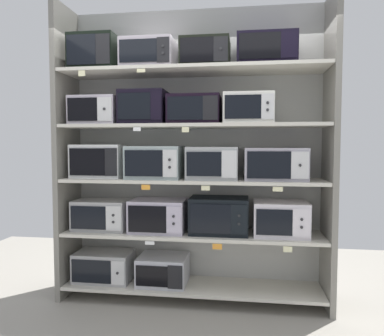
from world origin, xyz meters
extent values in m
cube|color=#B2B2AD|center=(0.00, 0.27, 1.39)|extent=(2.60, 0.04, 2.78)
cube|color=gray|center=(-1.23, 0.00, 1.39)|extent=(0.05, 0.50, 2.78)
cube|color=gray|center=(1.23, 0.00, 1.39)|extent=(0.05, 0.50, 2.78)
cube|color=beige|center=(0.00, 0.00, 0.13)|extent=(2.40, 0.50, 0.03)
cube|color=#A3A3A5|center=(-0.87, 0.00, 0.28)|extent=(0.54, 0.34, 0.28)
cube|color=black|center=(-0.92, -0.17, 0.28)|extent=(0.39, 0.01, 0.22)
cube|color=silver|center=(-0.67, -0.17, 0.28)|extent=(0.12, 0.01, 0.22)
cylinder|color=#262628|center=(-0.67, -0.18, 0.28)|extent=(0.02, 0.01, 0.02)
cube|color=#B4B5C0|center=(-0.28, 0.00, 0.27)|extent=(0.46, 0.38, 0.26)
cube|color=black|center=(-0.34, -0.20, 0.27)|extent=(0.30, 0.01, 0.19)
cube|color=black|center=(-0.13, -0.19, 0.27)|extent=(0.13, 0.01, 0.21)
cube|color=beige|center=(0.00, 0.00, 0.63)|extent=(2.40, 0.50, 0.03)
cube|color=#A2A1A2|center=(-0.88, 0.00, 0.79)|extent=(0.52, 0.32, 0.29)
cube|color=black|center=(-0.95, -0.17, 0.79)|extent=(0.34, 0.01, 0.21)
cube|color=silver|center=(-0.71, -0.17, 0.79)|extent=(0.14, 0.01, 0.23)
cylinder|color=#262628|center=(-0.71, -0.18, 0.76)|extent=(0.02, 0.01, 0.02)
cylinder|color=#262628|center=(-0.71, -0.18, 0.82)|extent=(0.02, 0.01, 0.02)
cube|color=#B9B0C4|center=(-0.32, 0.00, 0.80)|extent=(0.51, 0.38, 0.30)
cube|color=black|center=(-0.38, -0.20, 0.80)|extent=(0.35, 0.01, 0.24)
cube|color=#B9B0C4|center=(-0.14, -0.20, 0.80)|extent=(0.13, 0.01, 0.24)
cylinder|color=#262628|center=(-0.14, -0.20, 0.76)|extent=(0.02, 0.01, 0.02)
cylinder|color=#262628|center=(-0.14, -0.20, 0.83)|extent=(0.02, 0.01, 0.02)
cube|color=black|center=(0.25, 0.00, 0.81)|extent=(0.53, 0.35, 0.33)
cube|color=black|center=(0.19, -0.18, 0.81)|extent=(0.36, 0.01, 0.26)
cube|color=black|center=(0.44, -0.18, 0.81)|extent=(0.14, 0.01, 0.27)
cylinder|color=#262628|center=(0.44, -0.19, 0.78)|extent=(0.02, 0.01, 0.02)
cylinder|color=#262628|center=(0.44, -0.19, 0.85)|extent=(0.02, 0.01, 0.02)
cube|color=silver|center=(0.81, 0.00, 0.80)|extent=(0.48, 0.36, 0.31)
cube|color=black|center=(0.74, -0.19, 0.80)|extent=(0.31, 0.01, 0.22)
cube|color=silver|center=(0.97, -0.19, 0.80)|extent=(0.15, 0.01, 0.25)
cylinder|color=#262628|center=(0.97, -0.20, 0.77)|extent=(0.02, 0.01, 0.02)
cylinder|color=#262628|center=(0.97, -0.20, 0.83)|extent=(0.02, 0.01, 0.02)
cube|color=white|center=(-0.34, -0.25, 0.60)|extent=(0.08, 0.00, 0.03)
cube|color=orange|center=(0.26, -0.25, 0.59)|extent=(0.08, 0.00, 0.05)
cube|color=beige|center=(0.85, -0.25, 0.59)|extent=(0.07, 0.00, 0.05)
cube|color=beige|center=(0.00, 0.00, 1.13)|extent=(2.40, 0.50, 0.03)
cube|color=silver|center=(-0.90, 0.00, 1.31)|extent=(0.48, 0.33, 0.32)
cube|color=black|center=(-0.95, -0.17, 1.31)|extent=(0.34, 0.01, 0.25)
cube|color=black|center=(-0.72, -0.17, 1.31)|extent=(0.11, 0.01, 0.25)
cube|color=#97A6A6|center=(-0.35, 0.00, 1.30)|extent=(0.50, 0.40, 0.30)
cube|color=black|center=(-0.40, -0.21, 1.30)|extent=(0.35, 0.01, 0.23)
cube|color=silver|center=(-0.17, -0.20, 1.30)|extent=(0.13, 0.01, 0.24)
cylinder|color=#262628|center=(-0.17, -0.21, 1.27)|extent=(0.02, 0.01, 0.02)
cylinder|color=#262628|center=(-0.17, -0.21, 1.33)|extent=(0.02, 0.01, 0.02)
cube|color=#9DA0A1|center=(0.19, 0.00, 1.30)|extent=(0.46, 0.39, 0.30)
cube|color=black|center=(0.13, -0.20, 1.30)|extent=(0.31, 0.01, 0.21)
cube|color=silver|center=(0.35, -0.20, 1.30)|extent=(0.13, 0.01, 0.24)
cube|color=#A39EAB|center=(0.76, 0.00, 1.29)|extent=(0.55, 0.38, 0.29)
cube|color=black|center=(0.69, -0.20, 1.29)|extent=(0.37, 0.01, 0.23)
cube|color=silver|center=(0.94, -0.20, 1.29)|extent=(0.15, 0.01, 0.23)
cylinder|color=#262628|center=(0.94, -0.20, 1.29)|extent=(0.02, 0.01, 0.02)
cube|color=orange|center=(-0.37, -0.25, 1.09)|extent=(0.08, 0.00, 0.04)
cube|color=beige|center=(0.15, -0.25, 1.09)|extent=(0.07, 0.00, 0.04)
cube|color=beige|center=(0.76, -0.25, 1.09)|extent=(0.08, 0.00, 0.04)
cube|color=beige|center=(0.00, 0.00, 1.64)|extent=(2.40, 0.50, 0.03)
cube|color=#B9B0BD|center=(-0.92, 0.00, 1.79)|extent=(0.45, 0.36, 0.27)
cube|color=black|center=(-0.98, -0.18, 1.79)|extent=(0.28, 0.01, 0.21)
cube|color=silver|center=(-0.77, -0.18, 1.79)|extent=(0.13, 0.01, 0.21)
cylinder|color=#262628|center=(-0.77, -0.19, 1.79)|extent=(0.02, 0.01, 0.02)
cube|color=black|center=(-0.45, 0.00, 1.81)|extent=(0.42, 0.37, 0.31)
cube|color=black|center=(-0.49, -0.19, 1.81)|extent=(0.30, 0.01, 0.24)
cube|color=black|center=(-0.30, -0.19, 1.81)|extent=(0.10, 0.01, 0.25)
cube|color=black|center=(0.03, 0.00, 1.78)|extent=(0.47, 0.39, 0.26)
cube|color=black|center=(-0.03, -0.20, 1.78)|extent=(0.31, 0.01, 0.20)
cube|color=black|center=(0.19, -0.20, 1.78)|extent=(0.13, 0.01, 0.21)
cube|color=silver|center=(0.51, 0.00, 1.79)|extent=(0.44, 0.41, 0.27)
cube|color=black|center=(0.46, -0.21, 1.79)|extent=(0.31, 0.01, 0.20)
cube|color=silver|center=(0.67, -0.21, 1.79)|extent=(0.10, 0.01, 0.21)
cylinder|color=#262628|center=(0.67, -0.22, 1.76)|extent=(0.02, 0.01, 0.02)
cylinder|color=#262628|center=(0.67, -0.22, 1.81)|extent=(0.02, 0.01, 0.02)
cube|color=white|center=(-0.45, -0.25, 1.60)|extent=(0.07, 0.00, 0.03)
cube|color=beige|center=(-0.02, -0.25, 1.59)|extent=(0.06, 0.00, 0.05)
cube|color=beige|center=(0.00, 0.00, 2.14)|extent=(2.40, 0.50, 0.03)
cube|color=black|center=(-0.92, 0.00, 2.32)|extent=(0.43, 0.35, 0.33)
cube|color=black|center=(-0.98, -0.18, 2.32)|extent=(0.28, 0.01, 0.27)
cube|color=black|center=(-0.78, -0.18, 2.32)|extent=(0.13, 0.01, 0.26)
cube|color=#A49BA5|center=(-0.40, 0.00, 2.29)|extent=(0.48, 0.37, 0.27)
cube|color=black|center=(-0.45, -0.19, 2.29)|extent=(0.34, 0.01, 0.20)
cube|color=black|center=(-0.23, -0.19, 2.29)|extent=(0.11, 0.01, 0.22)
cylinder|color=#262628|center=(-0.23, -0.20, 2.26)|extent=(0.02, 0.01, 0.02)
cylinder|color=#262628|center=(-0.23, -0.20, 2.32)|extent=(0.02, 0.01, 0.02)
cube|color=black|center=(0.12, 0.00, 2.28)|extent=(0.44, 0.33, 0.26)
cube|color=black|center=(0.07, -0.17, 2.28)|extent=(0.29, 0.01, 0.21)
cube|color=black|center=(0.27, -0.17, 2.28)|extent=(0.12, 0.01, 0.21)
cylinder|color=#262628|center=(0.27, -0.18, 2.28)|extent=(0.02, 0.01, 0.02)
cube|color=black|center=(0.66, 0.00, 2.29)|extent=(0.51, 0.42, 0.27)
cube|color=black|center=(0.60, -0.22, 2.29)|extent=(0.34, 0.01, 0.21)
cube|color=black|center=(0.84, -0.21, 2.29)|extent=(0.14, 0.01, 0.21)
cube|color=beige|center=(-0.95, -0.25, 2.09)|extent=(0.06, 0.00, 0.05)
cube|color=beige|center=(-0.41, -0.25, 2.10)|extent=(0.08, 0.00, 0.03)
camera|label=1|loc=(0.49, -3.43, 1.47)|focal=35.02mm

